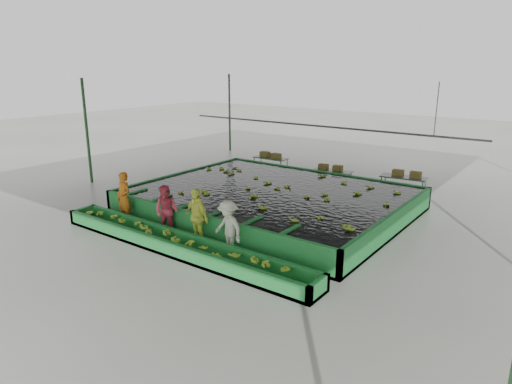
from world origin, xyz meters
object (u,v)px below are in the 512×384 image
Objects in this scene: worker_b at (166,211)px; worker_a at (124,198)px; box_stack_left at (270,158)px; packing_table_mid at (332,179)px; packing_table_left at (271,165)px; box_stack_right at (406,177)px; flotation_tank at (271,200)px; box_stack_mid at (330,170)px; worker_c at (197,217)px; worker_d at (228,228)px; packing_table_right at (403,186)px; sorting_trough at (177,244)px.

worker_a is at bearing 161.54° from worker_b.
packing_table_mid is at bearing -10.11° from box_stack_left.
box_stack_right reaches higher than packing_table_left.
packing_table_mid is at bearing 86.33° from flotation_tank.
box_stack_mid is 0.93× the size of box_stack_right.
packing_table_mid is 3.37m from box_stack_right.
worker_a is 11.87m from box_stack_right.
worker_c is at bearing -90.58° from box_stack_mid.
worker_d is 0.88× the size of packing_table_right.
packing_table_right is at bearing -168.04° from box_stack_right.
sorting_trough is 5.40× the size of packing_table_left.
box_stack_left reaches higher than flotation_tank.
packing_table_left is at bearing 169.29° from packing_table_mid.
worker_c is (0.08, -4.30, 0.49)m from flotation_tank.
worker_a is 3.61m from worker_c.
sorting_trough is at bearing -90.00° from flotation_tank.
box_stack_mid is (3.88, -0.66, -0.02)m from box_stack_left.
box_stack_right reaches higher than sorting_trough.
worker_a is 1.08× the size of worker_b.
box_stack_mid is (-1.22, 8.95, -0.03)m from worker_d.
flotation_tank reaches higher than sorting_trough.
worker_c is 10.13m from box_stack_right.
worker_c is 8.92m from packing_table_mid.
packing_table_mid is (0.29, 4.60, -0.04)m from flotation_tank.
worker_b is 1.03× the size of worker_d.
flotation_tank is 4.67m from box_stack_mid.
worker_b is 10.63m from packing_table_right.
flotation_tank is at bearing -123.70° from packing_table_right.
packing_table_right reaches higher than packing_table_left.
flotation_tank is at bearing 118.92° from worker_d.
worker_b reaches higher than sorting_trough.
worker_d is 9.72m from packing_table_right.
worker_d reaches higher than packing_table_left.
worker_a is (-3.53, -4.30, 0.49)m from flotation_tank.
worker_d reaches higher than box_stack_mid.
packing_table_left is at bearing 178.63° from packing_table_right.
flotation_tank is 4.54m from worker_d.
packing_table_right is 0.46m from box_stack_right.
flotation_tank is 6.24m from packing_table_right.
box_stack_mid reaches higher than sorting_trough.
worker_c is (3.61, 0.00, -0.01)m from worker_a.
worker_d is at bearing -18.46° from worker_b.
box_stack_right reaches higher than box_stack_mid.
sorting_trough is 5.15× the size of packing_table_right.
worker_b is 10.69m from box_stack_right.
packing_table_right is at bearing 10.54° from packing_table_mid.
worker_b is 1.39m from worker_c.
worker_c is 10.33m from box_stack_left.
packing_table_mid is at bearing -24.34° from box_stack_mid.
worker_c is 1.01× the size of packing_table_left.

